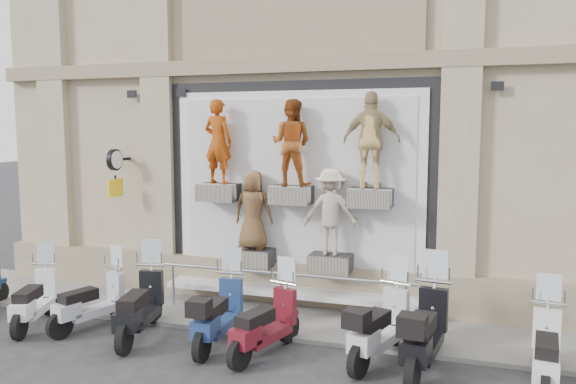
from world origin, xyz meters
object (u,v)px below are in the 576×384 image
Objects in this scene: scooter_d at (140,293)px; scooter_g at (381,312)px; clock_sign_bracket at (115,167)px; scooter_i at (547,336)px; scooter_b at (34,288)px; guard_rail at (282,296)px; scooter_f at (266,310)px; scooter_e at (219,301)px; scooter_h at (425,316)px; scooter_c at (91,290)px.

scooter_d reaches higher than scooter_g.
scooter_i is (8.29, -1.97, -2.06)m from clock_sign_bracket.
scooter_i is (8.58, 0.21, 0.02)m from scooter_b.
guard_rail is 4.57m from clock_sign_bracket.
scooter_b is at bearing -97.47° from clock_sign_bracket.
scooter_f is 1.00× the size of scooter_i.
guard_rail is at bearing 65.66° from scooter_e.
guard_rail is at bearing -6.84° from clock_sign_bracket.
scooter_g reaches higher than scooter_e.
scooter_f is (4.19, -2.13, -2.06)m from clock_sign_bracket.
scooter_h is at bearing -10.63° from scooter_d.
scooter_g is at bearing 1.22° from scooter_e.
scooter_f and scooter_i have the same top height.
scooter_g is 2.34m from scooter_i.
scooter_f is (4.47, 0.05, 0.02)m from scooter_b.
scooter_f is 2.46m from scooter_h.
clock_sign_bracket is 0.58× the size of scooter_c.
scooter_d is 1.04× the size of scooter_e.
scooter_e reaches higher than scooter_f.
scooter_g is at bearing -15.77° from scooter_b.
scooter_f is (3.42, -0.17, 0.03)m from scooter_c.
guard_rail is 2.40× the size of scooter_h.
scooter_h reaches higher than scooter_f.
guard_rail is 4.65m from scooter_i.
scooter_h is (2.45, 0.18, 0.11)m from scooter_f.
clock_sign_bracket is at bearing 173.16° from guard_rail.
scooter_c is 0.96× the size of scooter_i.
clock_sign_bracket is at bearing 129.04° from scooter_c.
scooter_d is 1.08× the size of scooter_i.
scooter_g is 1.06× the size of scooter_i.
scooter_d reaches higher than scooter_i.
scooter_e reaches higher than scooter_c.
scooter_g is at bearing -177.60° from scooter_i.
scooter_c is (1.06, 0.23, -0.01)m from scooter_b.
scooter_d is at bearing -171.10° from scooter_h.
scooter_c is at bearing -173.40° from scooter_i.
scooter_i is (6.42, 0.12, -0.06)m from scooter_d.
scooter_c is at bearing 160.60° from scooter_d.
scooter_i is (2.33, -0.18, -0.04)m from scooter_g.
scooter_c is at bearing -172.74° from scooter_h.
clock_sign_bracket is (-3.90, 0.47, 2.34)m from guard_rail.
guard_rail is 2.76× the size of scooter_i.
clock_sign_bracket is 2.96m from scooter_c.
scooter_e reaches higher than scooter_b.
scooter_c is 0.96× the size of scooter_f.
guard_rail is at bearing 2.94° from scooter_b.
scooter_h is at bearing 4.37° from scooter_g.
guard_rail is 2.55× the size of scooter_d.
scooter_e is at bearing -30.84° from clock_sign_bracket.
guard_rail is 3.14m from scooter_h.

